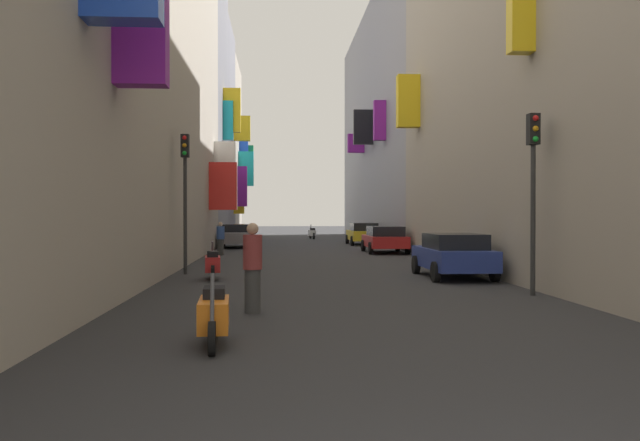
% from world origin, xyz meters
% --- Properties ---
extents(ground_plane, '(140.00, 140.00, 0.00)m').
position_xyz_m(ground_plane, '(0.00, 30.00, 0.00)').
color(ground_plane, '#2D2D30').
extents(building_left_mid_a, '(7.10, 7.69, 18.73)m').
position_xyz_m(building_left_mid_a, '(-7.99, 39.20, 9.36)').
color(building_left_mid_a, gray).
rests_on(building_left_mid_a, ground).
extents(building_left_mid_b, '(7.39, 7.78, 16.13)m').
position_xyz_m(building_left_mid_b, '(-7.98, 46.93, 8.05)').
color(building_left_mid_b, gray).
rests_on(building_left_mid_b, ground).
extents(building_left_mid_c, '(7.35, 9.18, 15.26)m').
position_xyz_m(building_left_mid_c, '(-7.98, 55.41, 7.63)').
color(building_left_mid_c, '#B2A899').
rests_on(building_left_mid_c, ground).
extents(building_right_mid_b, '(7.35, 29.76, 17.12)m').
position_xyz_m(building_right_mid_b, '(8.00, 45.11, 8.56)').
color(building_right_mid_b, gray).
rests_on(building_right_mid_b, ground).
extents(parked_car_grey, '(2.01, 4.18, 1.36)m').
position_xyz_m(parked_car_grey, '(-3.89, 35.52, 0.73)').
color(parked_car_grey, slate).
rests_on(parked_car_grey, ground).
extents(parked_car_yellow, '(1.92, 4.23, 1.39)m').
position_xyz_m(parked_car_yellow, '(3.91, 38.36, 0.74)').
color(parked_car_yellow, gold).
rests_on(parked_car_yellow, ground).
extents(parked_car_blue, '(1.92, 3.96, 1.36)m').
position_xyz_m(parked_car_blue, '(3.85, 17.23, 0.73)').
color(parked_car_blue, navy).
rests_on(parked_car_blue, ground).
extents(parked_car_red, '(2.00, 4.01, 1.35)m').
position_xyz_m(parked_car_red, '(3.85, 29.84, 0.72)').
color(parked_car_red, '#B21E1E').
rests_on(parked_car_red, ground).
extents(scooter_white, '(0.59, 1.85, 1.13)m').
position_xyz_m(scooter_white, '(1.17, 48.10, 0.46)').
color(scooter_white, silver).
rests_on(scooter_white, ground).
extents(scooter_orange, '(0.51, 1.92, 1.13)m').
position_xyz_m(scooter_orange, '(-2.53, 7.52, 0.46)').
color(scooter_orange, orange).
rests_on(scooter_orange, ground).
extents(scooter_red, '(0.56, 1.83, 1.13)m').
position_xyz_m(scooter_red, '(-3.52, 17.22, 0.46)').
color(scooter_red, red).
rests_on(scooter_red, ground).
extents(scooter_green, '(0.55, 1.87, 1.13)m').
position_xyz_m(scooter_green, '(-3.38, 41.03, 0.46)').
color(scooter_green, '#287F3D').
rests_on(scooter_green, ground).
extents(pedestrian_crossing, '(0.49, 0.49, 1.59)m').
position_xyz_m(pedestrian_crossing, '(-4.26, 28.43, 0.79)').
color(pedestrian_crossing, '#353535').
rests_on(pedestrian_crossing, ground).
extents(pedestrian_near_left, '(0.46, 0.46, 1.79)m').
position_xyz_m(pedestrian_near_left, '(-2.07, 10.62, 0.90)').
color(pedestrian_near_left, '#3B3B3B').
rests_on(pedestrian_near_left, ground).
extents(traffic_light_near_corner, '(0.26, 0.34, 4.57)m').
position_xyz_m(traffic_light_near_corner, '(-4.58, 18.97, 3.09)').
color(traffic_light_near_corner, '#2D2D2D').
rests_on(traffic_light_near_corner, ground).
extents(traffic_light_far_corner, '(0.26, 0.34, 4.39)m').
position_xyz_m(traffic_light_far_corner, '(4.59, 12.89, 2.98)').
color(traffic_light_far_corner, '#2D2D2D').
rests_on(traffic_light_far_corner, ground).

